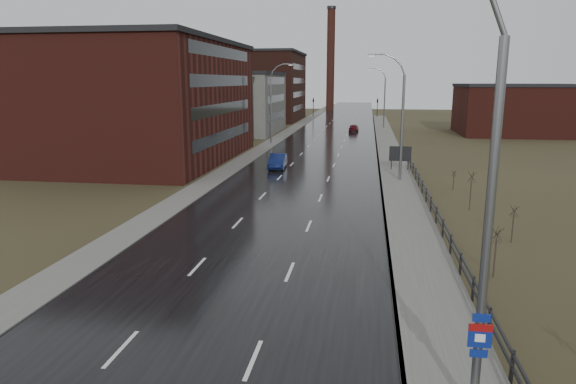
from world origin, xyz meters
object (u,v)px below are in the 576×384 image
(car_far, at_px, (354,128))
(car_near, at_px, (278,162))
(streetlight_main, at_px, (477,202))
(billboard, at_px, (400,154))

(car_far, bearing_deg, car_near, 83.89)
(streetlight_main, xyz_separation_m, car_near, (-11.85, 39.13, -5.30))
(billboard, bearing_deg, car_near, -178.06)
(streetlight_main, height_order, billboard, streetlight_main)
(streetlight_main, bearing_deg, billboard, 89.09)
(car_near, height_order, car_far, car_near)
(car_near, bearing_deg, streetlight_main, -76.81)
(car_near, bearing_deg, billboard, -1.71)
(streetlight_main, xyz_separation_m, car_far, (-5.17, 80.09, -5.39))
(car_near, distance_m, car_far, 41.50)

